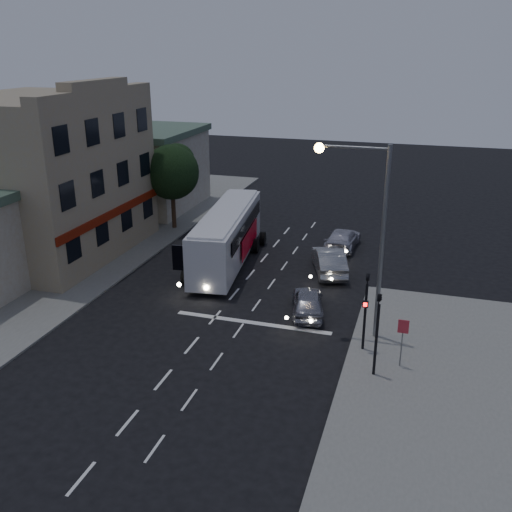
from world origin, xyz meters
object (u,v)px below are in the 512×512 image
(car_sedan_a, at_px, (329,261))
(regulatory_sign, at_px, (403,335))
(tour_bus, at_px, (227,235))
(traffic_signal_side, at_px, (378,325))
(streetlight, at_px, (369,221))
(traffic_signal_main, at_px, (366,303))
(car_suv, at_px, (308,302))
(car_sedan_b, at_px, (343,239))
(street_tree, at_px, (172,170))

(car_sedan_a, xyz_separation_m, regulatory_sign, (4.86, -9.95, 0.82))
(tour_bus, relative_size, traffic_signal_side, 2.80)
(regulatory_sign, xyz_separation_m, streetlight, (-1.96, 2.44, 4.14))
(traffic_signal_side, xyz_separation_m, regulatory_sign, (1.00, 0.96, -0.82))
(tour_bus, xyz_separation_m, streetlight, (9.34, -7.30, 3.87))
(traffic_signal_main, distance_m, regulatory_sign, 2.14)
(traffic_signal_side, distance_m, regulatory_sign, 1.61)
(car_sedan_a, bearing_deg, traffic_signal_side, 91.11)
(car_sedan_a, bearing_deg, regulatory_sign, 97.66)
(tour_bus, relative_size, car_suv, 2.95)
(car_sedan_a, height_order, regulatory_sign, regulatory_sign)
(car_suv, bearing_deg, car_sedan_b, -103.99)
(street_tree, bearing_deg, tour_bus, -41.65)
(traffic_signal_main, height_order, regulatory_sign, traffic_signal_main)
(car_sedan_b, relative_size, regulatory_sign, 2.10)
(regulatory_sign, relative_size, street_tree, 0.35)
(traffic_signal_side, bearing_deg, street_tree, 135.50)
(car_sedan_b, relative_size, traffic_signal_side, 1.13)
(tour_bus, xyz_separation_m, traffic_signal_side, (10.29, -10.70, 0.55))
(car_suv, xyz_separation_m, car_sedan_a, (0.04, 5.91, 0.11))
(car_sedan_b, height_order, street_tree, street_tree)
(traffic_signal_main, bearing_deg, regulatory_sign, -30.84)
(regulatory_sign, height_order, street_tree, street_tree)
(car_suv, bearing_deg, regulatory_sign, 127.28)
(tour_bus, bearing_deg, regulatory_sign, -48.11)
(car_sedan_b, xyz_separation_m, streetlight, (2.80, -12.16, 5.06))
(traffic_signal_main, height_order, street_tree, street_tree)
(car_suv, height_order, regulatory_sign, regulatory_sign)
(car_suv, height_order, car_sedan_a, car_sedan_a)
(tour_bus, distance_m, car_sedan_a, 6.53)
(tour_bus, distance_m, traffic_signal_main, 12.97)
(regulatory_sign, bearing_deg, car_sedan_b, 108.04)
(car_sedan_b, distance_m, traffic_signal_side, 16.10)
(traffic_signal_main, height_order, traffic_signal_side, same)
(regulatory_sign, bearing_deg, streetlight, 128.75)
(tour_bus, height_order, car_sedan_b, tour_bus)
(car_suv, distance_m, street_tree, 17.31)
(tour_bus, relative_size, streetlight, 1.28)
(car_suv, xyz_separation_m, street_tree, (-12.61, 11.22, 3.83))
(streetlight, bearing_deg, car_sedan_a, 111.12)
(regulatory_sign, bearing_deg, traffic_signal_main, 149.16)
(tour_bus, bearing_deg, traffic_signal_side, -53.45)
(car_sedan_b, relative_size, traffic_signal_main, 1.13)
(tour_bus, distance_m, regulatory_sign, 14.91)
(traffic_signal_main, xyz_separation_m, streetlight, (-0.26, 1.42, 3.31))
(tour_bus, bearing_deg, car_sedan_a, -5.43)
(traffic_signal_main, relative_size, traffic_signal_side, 1.00)
(car_sedan_b, bearing_deg, traffic_signal_side, 106.15)
(car_sedan_b, relative_size, streetlight, 0.51)
(car_sedan_b, distance_m, street_tree, 13.33)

